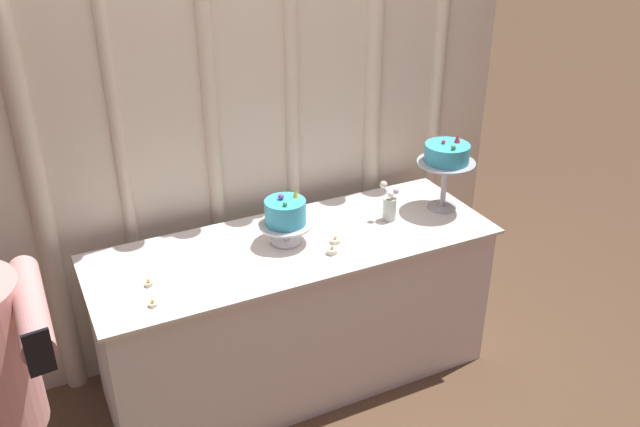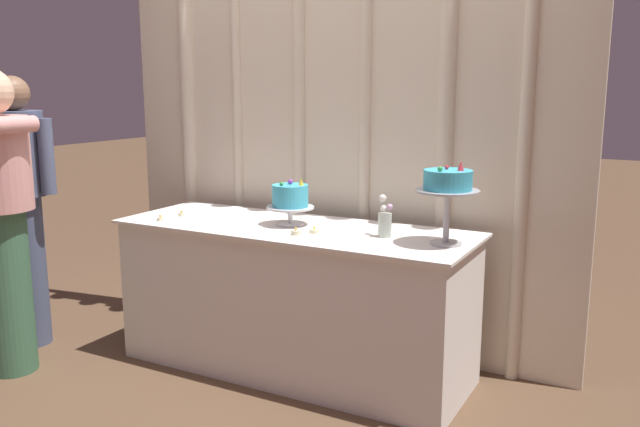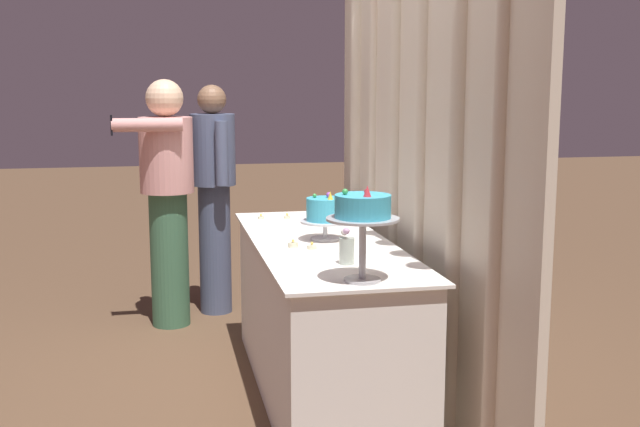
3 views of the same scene
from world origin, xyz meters
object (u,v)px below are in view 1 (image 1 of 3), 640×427
object	(u,v)px
cake_display_nearleft	(285,215)
flower_vase	(389,206)
cake_table	(296,312)
tealight_far_left	(153,304)
cake_display_nearright	(447,158)
tealight_far_right	(335,241)
tealight_near_left	(149,284)
tealight_near_right	(332,251)

from	to	relation	value
cake_display_nearleft	flower_vase	xyz separation A→B (m)	(0.55, -0.02, -0.07)
cake_table	tealight_far_left	distance (m)	0.85
cake_display_nearright	tealight_far_right	size ratio (longest dim) A/B	7.88
tealight_near_left	tealight_near_right	bearing A→B (deg)	-7.28
flower_vase	tealight_far_right	distance (m)	0.36
tealight_far_left	tealight_near_left	world-z (taller)	tealight_near_left
tealight_far_right	tealight_near_right	bearing A→B (deg)	-125.93
cake_table	cake_display_nearleft	distance (m)	0.54
tealight_far_right	cake_display_nearleft	bearing A→B (deg)	151.96
tealight_far_left	tealight_near_right	xyz separation A→B (m)	(0.83, 0.05, 0.00)
tealight_near_right	cake_display_nearright	bearing A→B (deg)	12.38
cake_display_nearleft	tealight_far_left	bearing A→B (deg)	-160.81
cake_table	tealight_near_right	world-z (taller)	tealight_near_right
cake_display_nearright	tealight_far_left	world-z (taller)	cake_display_nearright
tealight_far_left	cake_display_nearright	bearing A→B (deg)	7.58
cake_table	cake_display_nearright	distance (m)	1.07
cake_display_nearright	tealight_near_left	world-z (taller)	cake_display_nearright
cake_display_nearleft	tealight_near_left	world-z (taller)	cake_display_nearleft
tealight_far_left	tealight_near_left	xyz separation A→B (m)	(0.02, 0.15, 0.00)
tealight_near_right	cake_table	bearing A→B (deg)	124.27
tealight_far_left	tealight_far_right	size ratio (longest dim) A/B	0.77
tealight_far_left	tealight_far_right	xyz separation A→B (m)	(0.89, 0.13, 0.00)
tealight_far_right	cake_table	bearing A→B (deg)	154.30
tealight_far_left	tealight_near_left	size ratio (longest dim) A/B	1.04
flower_vase	tealight_far_right	size ratio (longest dim) A/B	4.09
cake_table	tealight_far_right	bearing A→B (deg)	-25.70
tealight_far_left	tealight_far_right	world-z (taller)	tealight_far_right
cake_display_nearleft	tealight_near_right	size ratio (longest dim) A/B	4.93
cake_display_nearleft	tealight_far_right	distance (m)	0.27
cake_table	cake_display_nearleft	world-z (taller)	cake_display_nearleft
flower_vase	cake_table	bearing A→B (deg)	-179.22
flower_vase	tealight_near_left	size ratio (longest dim) A/B	5.55
tealight_near_right	tealight_near_left	bearing A→B (deg)	172.72
flower_vase	tealight_near_right	bearing A→B (deg)	-157.11
tealight_far_left	tealight_near_left	bearing A→B (deg)	82.41
tealight_far_left	tealight_near_right	world-z (taller)	tealight_near_right
cake_display_nearright	flower_vase	distance (m)	0.37
tealight_near_left	tealight_far_left	bearing A→B (deg)	-97.59
cake_table	tealight_far_left	xyz separation A→B (m)	(-0.72, -0.21, 0.41)
cake_display_nearleft	tealight_near_left	distance (m)	0.68
tealight_near_left	tealight_far_right	distance (m)	0.87
cake_display_nearright	tealight_far_right	distance (m)	0.71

